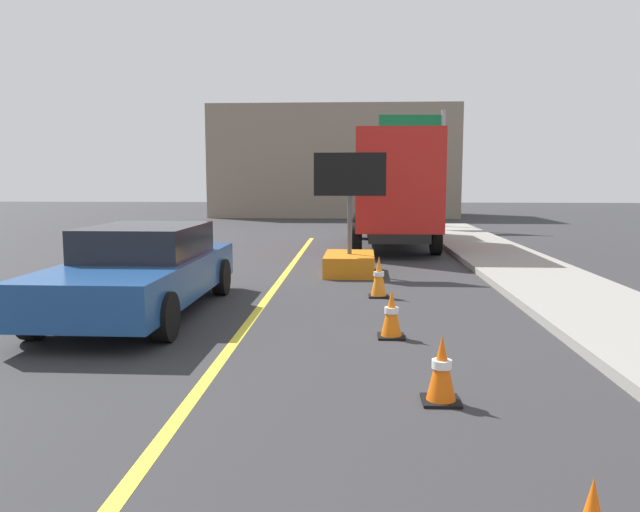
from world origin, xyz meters
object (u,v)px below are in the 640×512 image
object	(u,v)px
arrow_board_trailer	(349,252)
traffic_cone_curbside	(379,277)
traffic_cone_mid_lane	(442,369)
pickup_car	(143,269)
box_truck	(393,188)
traffic_cone_far_lane	(391,314)
highway_guide_sign	(424,148)

from	to	relation	value
arrow_board_trailer	traffic_cone_curbside	world-z (taller)	arrow_board_trailer
traffic_cone_mid_lane	pickup_car	bearing A→B (deg)	137.92
box_truck	traffic_cone_far_lane	xyz separation A→B (m)	(-0.68, -11.32, -1.54)
box_truck	traffic_cone_far_lane	distance (m)	11.45
box_truck	traffic_cone_curbside	world-z (taller)	box_truck
box_truck	pickup_car	size ratio (longest dim) A/B	1.51
traffic_cone_mid_lane	traffic_cone_far_lane	distance (m)	2.45
pickup_car	highway_guide_sign	world-z (taller)	highway_guide_sign
arrow_board_trailer	traffic_cone_mid_lane	xyz separation A→B (m)	(0.95, -8.08, -0.16)
box_truck	arrow_board_trailer	bearing A→B (deg)	-102.91
box_truck	pickup_car	bearing A→B (deg)	-114.38
arrow_board_trailer	pickup_car	xyz separation A→B (m)	(-3.22, -4.32, 0.22)
pickup_car	highway_guide_sign	xyz separation A→B (m)	(6.22, 17.03, 2.72)
highway_guide_sign	traffic_cone_curbside	size ratio (longest dim) A/B	6.71
pickup_car	traffic_cone_far_lane	xyz separation A→B (m)	(3.84, -1.34, -0.38)
pickup_car	traffic_cone_mid_lane	distance (m)	5.63
pickup_car	traffic_cone_mid_lane	world-z (taller)	pickup_car
box_truck	traffic_cone_mid_lane	world-z (taller)	box_truck
box_truck	traffic_cone_curbside	xyz separation A→B (m)	(-0.74, -8.43, -1.50)
traffic_cone_mid_lane	traffic_cone_far_lane	xyz separation A→B (m)	(-0.33, 2.42, -0.00)
arrow_board_trailer	pickup_car	world-z (taller)	arrow_board_trailer
arrow_board_trailer	pickup_car	bearing A→B (deg)	-126.76
pickup_car	traffic_cone_mid_lane	xyz separation A→B (m)	(4.17, -3.77, -0.37)
box_truck	traffic_cone_mid_lane	bearing A→B (deg)	-91.45
box_truck	traffic_cone_mid_lane	size ratio (longest dim) A/B	11.52
highway_guide_sign	box_truck	bearing A→B (deg)	-103.55
box_truck	traffic_cone_curbside	size ratio (longest dim) A/B	10.18
box_truck	traffic_cone_far_lane	size ratio (longest dim) A/B	11.61
traffic_cone_far_lane	traffic_cone_curbside	bearing A→B (deg)	91.23
pickup_car	traffic_cone_mid_lane	bearing A→B (deg)	-42.08
highway_guide_sign	pickup_car	bearing A→B (deg)	-110.07
box_truck	pickup_car	distance (m)	11.02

